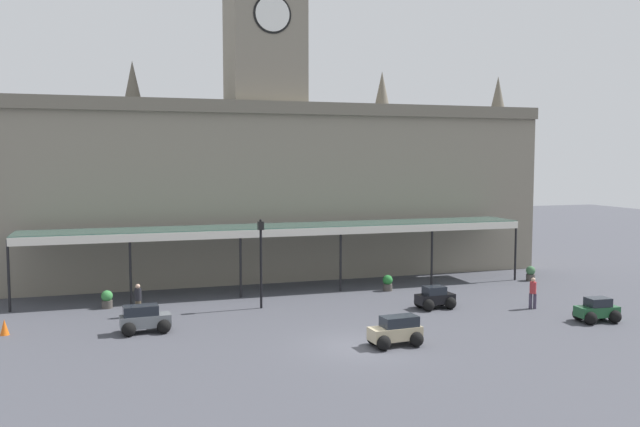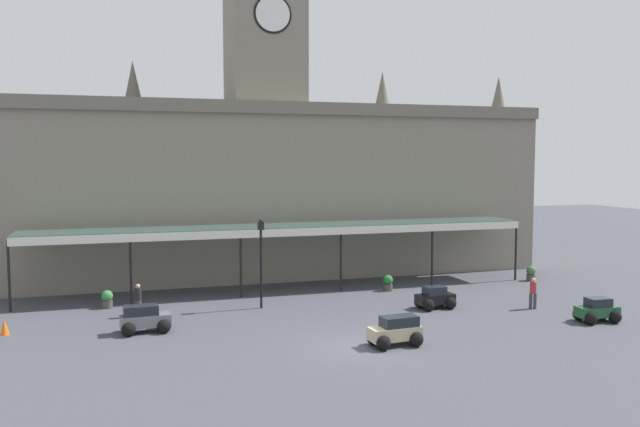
{
  "view_description": "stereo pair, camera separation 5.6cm",
  "coord_description": "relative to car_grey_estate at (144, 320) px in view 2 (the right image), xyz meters",
  "views": [
    {
      "loc": [
        -9.85,
        -25.59,
        7.93
      ],
      "look_at": [
        0.0,
        5.83,
        5.21
      ],
      "focal_mm": 36.95,
      "sensor_mm": 36.0,
      "label": 1
    },
    {
      "loc": [
        -9.8,
        -25.61,
        7.93
      ],
      "look_at": [
        0.0,
        5.83,
        5.21
      ],
      "focal_mm": 36.95,
      "sensor_mm": 36.0,
      "label": 2
    }
  ],
  "objects": [
    {
      "name": "station_building",
      "position": [
        8.68,
        13.3,
        6.07
      ],
      "size": [
        38.09,
        6.98,
        21.51
      ],
      "color": "gray",
      "rests_on": "ground"
    },
    {
      "name": "entrance_canopy",
      "position": [
        8.68,
        7.58,
        3.24
      ],
      "size": [
        30.52,
        3.26,
        3.95
      ],
      "color": "#38564C",
      "rests_on": "ground"
    },
    {
      "name": "pedestrian_beside_cars",
      "position": [
        19.92,
        -1.18,
        0.34
      ],
      "size": [
        0.36,
        0.34,
        1.67
      ],
      "color": "#3F384C",
      "rests_on": "ground"
    },
    {
      "name": "planter_forecourt_centre",
      "position": [
        -1.69,
        5.73,
        -0.07
      ],
      "size": [
        0.6,
        0.6,
        0.96
      ],
      "color": "#47423D",
      "rests_on": "ground"
    },
    {
      "name": "car_grey_estate",
      "position": [
        0.0,
        0.0,
        0.0
      ],
      "size": [
        2.3,
        1.62,
        1.27
      ],
      "color": "slate",
      "rests_on": "ground"
    },
    {
      "name": "planter_near_kerb",
      "position": [
        24.72,
        5.83,
        -0.07
      ],
      "size": [
        0.6,
        0.6,
        0.96
      ],
      "color": "#47423D",
      "rests_on": "ground"
    },
    {
      "name": "traffic_cone",
      "position": [
        -6.06,
        1.45,
        -0.2
      ],
      "size": [
        0.4,
        0.4,
        0.73
      ],
      "primitive_type": "cone",
      "color": "orange",
      "rests_on": "ground"
    },
    {
      "name": "ground_plane",
      "position": [
        8.68,
        -5.07,
        -0.56
      ],
      "size": [
        140.0,
        140.0,
        0.0
      ],
      "primitive_type": "plane",
      "color": "#43444C"
    },
    {
      "name": "car_beige_estate",
      "position": [
        10.13,
        -5.4,
        0.0
      ],
      "size": [
        2.31,
        1.64,
        1.27
      ],
      "color": "tan",
      "rests_on": "ground"
    },
    {
      "name": "pedestrian_near_entrance",
      "position": [
        -0.16,
        3.25,
        0.34
      ],
      "size": [
        0.34,
        0.36,
        1.67
      ],
      "color": "brown",
      "rests_on": "ground"
    },
    {
      "name": "victorian_lamppost",
      "position": [
        6.17,
        3.26,
        2.41
      ],
      "size": [
        0.3,
        0.3,
        4.78
      ],
      "color": "black",
      "rests_on": "ground"
    },
    {
      "name": "car_black_sedan",
      "position": [
        14.99,
        0.44,
        -0.06
      ],
      "size": [
        2.11,
        1.62,
        1.19
      ],
      "color": "black",
      "rests_on": "ground"
    },
    {
      "name": "car_green_sedan",
      "position": [
        21.21,
        -4.54,
        -0.06
      ],
      "size": [
        2.1,
        1.61,
        1.19
      ],
      "color": "#1E512D",
      "rests_on": "ground"
    },
    {
      "name": "planter_by_canopy",
      "position": [
        14.46,
        5.54,
        -0.07
      ],
      "size": [
        0.6,
        0.6,
        0.96
      ],
      "color": "#47423D",
      "rests_on": "ground"
    }
  ]
}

